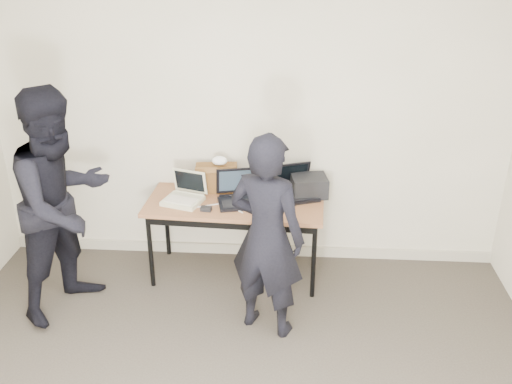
# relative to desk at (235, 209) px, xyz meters

# --- Properties ---
(room) EXTENTS (4.60, 4.60, 2.80)m
(room) POSITION_rel_desk_xyz_m (0.10, -1.88, 0.69)
(room) COLOR #3D362E
(room) RESTS_ON ground
(desk) EXTENTS (1.53, 0.73, 0.72)m
(desk) POSITION_rel_desk_xyz_m (0.00, 0.00, 0.00)
(desk) COLOR brown
(desk) RESTS_ON ground
(laptop_beige) EXTENTS (0.38, 0.38, 0.25)m
(laptop_beige) POSITION_rel_desk_xyz_m (-0.43, -0.00, 0.11)
(laptop_beige) COLOR beige
(laptop_beige) RESTS_ON desk
(laptop_center) EXTENTS (0.42, 0.41, 0.27)m
(laptop_center) POSITION_rel_desk_xyz_m (0.03, 0.03, 0.12)
(laptop_center) COLOR black
(laptop_center) RESTS_ON desk
(laptop_right) EXTENTS (0.46, 0.45, 0.27)m
(laptop_right) POSITION_rel_desk_xyz_m (0.49, 0.18, 0.12)
(laptop_right) COLOR black
(laptop_right) RESTS_ON desk
(leather_satchel) EXTENTS (0.38, 0.21, 0.25)m
(leather_satchel) POSITION_rel_desk_xyz_m (-0.18, 0.23, 0.19)
(leather_satchel) COLOR brown
(leather_satchel) RESTS_ON desk
(tissue) EXTENTS (0.14, 0.11, 0.08)m
(tissue) POSITION_rel_desk_xyz_m (-0.15, 0.23, 0.34)
(tissue) COLOR white
(tissue) RESTS_ON leather_satchel
(equipment_box) EXTENTS (0.33, 0.30, 0.17)m
(equipment_box) POSITION_rel_desk_xyz_m (0.63, 0.19, 0.14)
(equipment_box) COLOR black
(equipment_box) RESTS_ON desk
(power_brick) EXTENTS (0.10, 0.07, 0.03)m
(power_brick) POSITION_rel_desk_xyz_m (-0.22, -0.17, 0.08)
(power_brick) COLOR black
(power_brick) RESTS_ON desk
(cables) EXTENTS (1.15, 0.41, 0.01)m
(cables) POSITION_rel_desk_xyz_m (0.05, -0.00, 0.06)
(cables) COLOR black
(cables) RESTS_ON desk
(person_typist) EXTENTS (0.68, 0.57, 1.60)m
(person_typist) POSITION_rel_desk_xyz_m (0.30, -0.71, 0.14)
(person_typist) COLOR black
(person_typist) RESTS_ON ground
(person_observer) EXTENTS (1.03, 1.11, 1.84)m
(person_observer) POSITION_rel_desk_xyz_m (-1.27, -0.50, 0.26)
(person_observer) COLOR black
(person_observer) RESTS_ON ground
(baseboard) EXTENTS (4.50, 0.03, 0.10)m
(baseboard) POSITION_rel_desk_xyz_m (0.10, 0.36, -0.61)
(baseboard) COLOR #ACA48E
(baseboard) RESTS_ON ground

